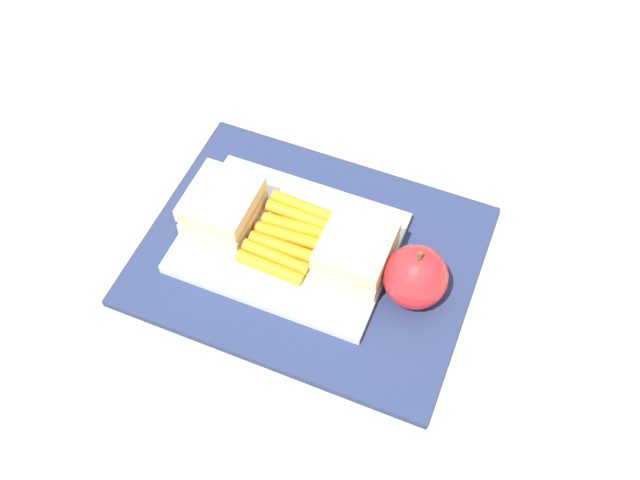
% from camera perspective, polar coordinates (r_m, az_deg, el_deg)
% --- Properties ---
extents(ground_plane, '(2.40, 2.40, 0.00)m').
position_cam_1_polar(ground_plane, '(0.81, -0.81, -1.39)').
color(ground_plane, '#B7AD99').
extents(lunchbag_mat, '(0.36, 0.28, 0.01)m').
position_cam_1_polar(lunchbag_mat, '(0.81, -0.82, -1.20)').
color(lunchbag_mat, navy).
rests_on(lunchbag_mat, ground_plane).
extents(food_tray, '(0.23, 0.17, 0.01)m').
position_cam_1_polar(food_tray, '(0.81, -2.46, -0.21)').
color(food_tray, white).
rests_on(food_tray, lunchbag_mat).
extents(sandwich_half_left, '(0.07, 0.08, 0.04)m').
position_cam_1_polar(sandwich_half_left, '(0.81, -7.61, 2.64)').
color(sandwich_half_left, '#DBC189').
rests_on(sandwich_half_left, food_tray).
extents(sandwich_half_right, '(0.07, 0.08, 0.04)m').
position_cam_1_polar(sandwich_half_right, '(0.77, 2.80, -0.86)').
color(sandwich_half_right, '#DBC189').
rests_on(sandwich_half_right, food_tray).
extents(carrot_sticks_bundle, '(0.08, 0.10, 0.02)m').
position_cam_1_polar(carrot_sticks_bundle, '(0.80, -2.55, 0.31)').
color(carrot_sticks_bundle, orange).
rests_on(carrot_sticks_bundle, food_tray).
extents(apple, '(0.07, 0.07, 0.08)m').
position_cam_1_polar(apple, '(0.76, 7.45, -2.87)').
color(apple, red).
rests_on(apple, lunchbag_mat).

